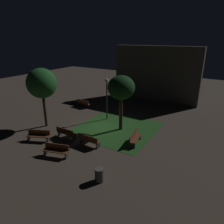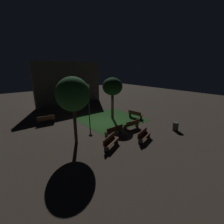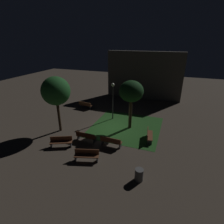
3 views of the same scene
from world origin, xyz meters
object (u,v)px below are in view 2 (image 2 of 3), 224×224
Objects in this scene: trash_bin at (175,126)px; bench_near_trees at (114,130)px; bench_path_side at (46,119)px; bench_lawn_edge at (135,114)px; bench_by_lamp at (111,141)px; tree_back_right at (73,94)px; lamp_post_path_center at (88,96)px; tree_left_canopy at (112,87)px; bench_front_left at (144,135)px; bench_front_right at (132,124)px.

bench_near_trees is at bearing 150.99° from trash_bin.
bench_path_side is at bearing 118.65° from bench_near_trees.
bench_lawn_edge reaches higher than trash_bin.
bench_path_side is at bearing 105.05° from bench_by_lamp.
bench_by_lamp is 4.55m from tree_back_right.
bench_near_trees is 2.17× the size of trash_bin.
bench_by_lamp is 7.04m from trash_bin.
tree_back_right is 10.09m from trash_bin.
lamp_post_path_center reaches higher than bench_path_side.
bench_lawn_edge is 0.38× the size of tree_left_canopy.
bench_lawn_edge and bench_path_side have the same top height.
bench_lawn_edge is at bearing -37.38° from tree_left_canopy.
bench_front_left is at bearing -130.51° from bench_lawn_edge.
tree_left_canopy is (6.76, -3.19, 3.27)m from bench_path_side.
tree_back_right is (-5.62, 0.88, 3.50)m from bench_front_right.
bench_front_right is at bearing -99.11° from tree_left_canopy.
bench_near_trees is 0.98× the size of bench_by_lamp.
bench_by_lamp is at bearing -107.68° from lamp_post_path_center.
tree_left_canopy is at bearing -31.17° from lamp_post_path_center.
tree_left_canopy reaches higher than bench_path_side.
bench_by_lamp is (-3.88, -1.45, 0.00)m from bench_front_right.
tree_back_right is 6.39× the size of trash_bin.
lamp_post_path_center is at bearing -21.81° from bench_path_side.
trash_bin is (9.15, -9.95, -0.06)m from bench_path_side.
bench_near_trees is 0.34× the size of tree_back_right.
tree_left_canopy is at bearing -25.25° from bench_path_side.
tree_back_right reaches higher than bench_front_left.
bench_front_right is 0.97× the size of bench_front_left.
bench_by_lamp is at bearing -53.16° from tree_back_right.
bench_lawn_edge and bench_by_lamp have the same top height.
bench_front_left is at bearing -104.92° from tree_left_canopy.
bench_front_left reaches higher than trash_bin.
lamp_post_path_center reaches higher than bench_front_right.
trash_bin is at bearing -23.99° from tree_back_right.
bench_front_right is 0.99× the size of bench_by_lamp.
bench_near_trees and bench_path_side have the same top height.
bench_front_left and bench_path_side have the same top height.
bench_front_left is at bearing -35.10° from tree_back_right.
bench_front_left is at bearing -84.57° from lamp_post_path_center.
bench_front_right is 4.14m from bench_by_lamp.
bench_path_side is 0.35× the size of tree_back_right.
tree_back_right is at bearing -85.08° from bench_path_side.
bench_lawn_edge is 1.00× the size of bench_path_side.
bench_front_right is 0.98× the size of bench_lawn_edge.
bench_front_left is at bearing -113.69° from bench_front_right.
bench_lawn_edge is at bearing -34.27° from lamp_post_path_center.
lamp_post_path_center is at bearing 145.73° from bench_lawn_edge.
tree_back_right reaches higher than bench_near_trees.
bench_near_trees is 2.33m from bench_front_right.
bench_front_right is at bearing 20.43° from bench_by_lamp.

